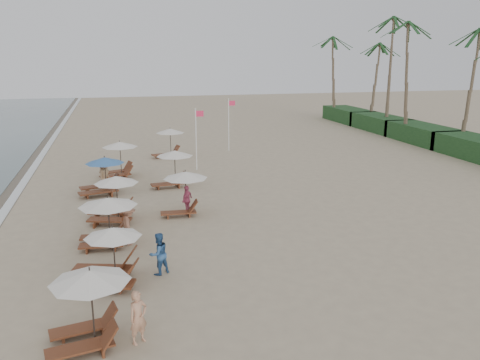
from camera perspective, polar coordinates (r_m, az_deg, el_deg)
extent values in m
plane|color=tan|center=(19.89, 2.73, -9.12)|extent=(160.00, 160.00, 0.00)
cube|color=white|center=(29.12, -25.23, -2.83)|extent=(0.50, 140.00, 0.02)
cube|color=#193D1C|center=(42.69, 25.94, 3.28)|extent=(3.20, 8.00, 1.60)
cube|color=#193D1C|center=(48.56, 20.30, 5.00)|extent=(3.20, 8.00, 1.60)
cube|color=#193D1C|center=(54.82, 15.89, 6.31)|extent=(3.20, 8.00, 1.60)
cube|color=#193D1C|center=(61.36, 12.39, 7.32)|extent=(3.20, 8.00, 1.60)
cylinder|color=brown|center=(45.46, 24.55, 9.25)|extent=(0.36, 0.36, 9.80)
cylinder|color=brown|center=(48.60, 19.07, 10.46)|extent=(0.36, 0.36, 10.60)
cylinder|color=brown|center=(53.46, 16.85, 11.34)|extent=(0.36, 0.36, 11.40)
cylinder|color=brown|center=(58.47, 14.89, 10.50)|extent=(0.36, 0.36, 9.00)
cylinder|color=brown|center=(62.25, 11.08, 11.28)|extent=(0.36, 0.36, 9.80)
cylinder|color=black|center=(14.69, -16.63, -14.03)|extent=(0.05, 0.05, 2.16)
cone|color=silver|center=(14.26, -16.91, -10.55)|extent=(2.22, 2.22, 0.35)
cylinder|color=black|center=(18.18, -14.28, -8.50)|extent=(0.05, 0.05, 1.99)
cone|color=silver|center=(17.86, -14.45, -5.85)|extent=(2.02, 2.02, 0.35)
cylinder|color=black|center=(21.63, -14.83, -4.77)|extent=(0.05, 0.05, 2.03)
cone|color=silver|center=(21.35, -14.99, -2.46)|extent=(2.45, 2.45, 0.35)
cylinder|color=black|center=(24.67, -13.95, -2.18)|extent=(0.05, 0.05, 2.17)
cone|color=silver|center=(24.41, -14.09, 0.04)|extent=(2.13, 2.13, 0.35)
cylinder|color=black|center=(29.75, -15.22, 0.44)|extent=(0.05, 0.05, 2.07)
cone|color=#396AA9|center=(29.54, -15.34, 2.21)|extent=(2.24, 2.24, 0.35)
cylinder|color=black|center=(33.49, -13.57, 2.25)|extent=(0.05, 0.05, 2.29)
cone|color=silver|center=(33.29, -13.68, 4.01)|extent=(2.30, 2.30, 0.35)
cylinder|color=black|center=(25.09, -6.26, -1.58)|extent=(0.05, 0.05, 2.15)
cone|color=silver|center=(24.85, -6.32, 0.59)|extent=(2.24, 2.24, 0.35)
cylinder|color=black|center=(30.58, -7.49, 1.28)|extent=(0.05, 0.05, 2.15)
cone|color=silver|center=(30.38, -7.55, 3.07)|extent=(2.24, 2.24, 0.35)
cylinder|color=black|center=(39.66, -8.00, 4.25)|extent=(0.05, 0.05, 2.15)
cone|color=silver|center=(39.50, -8.05, 5.64)|extent=(2.24, 2.24, 0.35)
imported|color=tan|center=(14.59, -11.64, -15.22)|extent=(0.68, 0.62, 1.57)
imported|color=#2E578B|center=(18.58, -9.36, -8.38)|extent=(0.97, 0.91, 1.59)
imported|color=#95634C|center=(21.60, -12.70, -5.07)|extent=(0.82, 1.21, 1.73)
imported|color=#B54869|center=(25.21, -6.11, -2.27)|extent=(0.83, 0.91, 1.49)
imported|color=tan|center=(30.46, -15.41, 0.54)|extent=(0.94, 1.07, 1.85)
cylinder|color=silver|center=(34.59, -5.08, 4.70)|extent=(0.08, 0.08, 4.33)
cube|color=#E02A52|center=(34.39, -4.68, 7.62)|extent=(0.55, 0.02, 0.40)
cylinder|color=silver|center=(41.39, -1.31, 6.36)|extent=(0.08, 0.08, 4.38)
cube|color=#E02A52|center=(41.25, -0.95, 8.84)|extent=(0.55, 0.02, 0.40)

